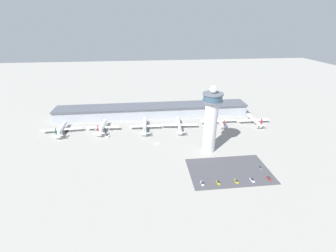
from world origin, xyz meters
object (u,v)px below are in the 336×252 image
airplane_gate_bravo (102,127)px  airplane_gate_delta (179,125)px  airplane_gate_foxtrot (254,120)px  car_red_hatchback (202,183)px  service_truck_baggage (67,131)px  car_silver_sedan (269,178)px  control_tower (211,120)px  car_black_suv (252,180)px  service_truck_fuel (224,125)px  airplane_gate_charlie (145,126)px  airplane_gate_echo (219,121)px  car_white_wagon (218,182)px  airplane_gate_alpha (61,129)px  car_navy_sedan (236,181)px  service_truck_catering (107,136)px  car_green_van (260,168)px

airplane_gate_bravo → airplane_gate_delta: 83.09m
airplane_gate_foxtrot → car_red_hatchback: (-85.22, -97.50, -3.81)m
airplane_gate_bravo → service_truck_baggage: airplane_gate_bravo is taller
car_silver_sedan → car_red_hatchback: bearing=-179.8°
control_tower → car_black_suv: size_ratio=12.64×
airplane_gate_bravo → service_truck_fuel: 134.86m
airplane_gate_foxtrot → service_truck_fuel: bearing=-175.9°
airplane_gate_charlie → airplane_gate_echo: airplane_gate_charlie is taller
control_tower → airplane_gate_charlie: bearing=138.8°
control_tower → airplane_gate_bravo: control_tower is taller
airplane_gate_echo → car_white_wagon: size_ratio=8.95×
airplane_gate_delta → car_red_hatchback: (2.40, -93.99, -3.74)m
service_truck_fuel → car_red_hatchback: 107.02m
airplane_gate_bravo → airplane_gate_alpha: bearing=-179.9°
control_tower → car_navy_sedan: bearing=-79.2°
car_black_suv → car_red_hatchback: (-37.87, 0.52, -0.06)m
airplane_gate_foxtrot → service_truck_catering: airplane_gate_foxtrot is taller
airplane_gate_bravo → airplane_gate_charlie: 45.48m
airplane_gate_alpha → car_red_hatchback: airplane_gate_alpha is taller
service_truck_baggage → car_white_wagon: (135.41, -100.16, -0.29)m
control_tower → service_truck_fuel: bearing=56.9°
airplane_gate_delta → car_silver_sedan: 108.07m
airplane_gate_charlie → car_white_wagon: bearing=-61.5°
airplane_gate_charlie → service_truck_catering: airplane_gate_charlie is taller
car_white_wagon → car_red_hatchback: car_white_wagon is taller
airplane_gate_bravo → car_green_van: airplane_gate_bravo is taller
car_navy_sedan → car_white_wagon: (-13.84, 0.10, 0.01)m
control_tower → car_silver_sedan: 64.17m
airplane_gate_alpha → airplane_gate_echo: 171.98m
service_truck_baggage → car_red_hatchback: 158.87m
car_green_van → car_silver_sedan: bearing=-89.2°
airplane_gate_foxtrot → car_white_wagon: airplane_gate_foxtrot is taller
service_truck_catering → service_truck_fuel: service_truck_fuel is taller
car_green_van → airplane_gate_foxtrot: bearing=67.8°
service_truck_catering → airplane_gate_echo: bearing=8.2°
control_tower → service_truck_baggage: bearing=158.8°
car_black_suv → service_truck_baggage: bearing=148.1°
service_truck_fuel → car_navy_sedan: 98.25m
airplane_gate_echo → service_truck_catering: size_ratio=6.47×
car_green_van → car_white_wagon: 41.53m
airplane_gate_alpha → airplane_gate_delta: airplane_gate_alpha is taller
control_tower → service_truck_catering: bearing=158.8°
airplane_gate_foxtrot → service_truck_catering: bearing=-174.9°
service_truck_baggage → car_black_suv: size_ratio=1.31×
control_tower → service_truck_fuel: (32.43, 49.66, -29.91)m
airplane_gate_alpha → airplane_gate_bravo: size_ratio=1.18×
airplane_gate_alpha → airplane_gate_bravo: (42.21, 0.09, 0.32)m
control_tower → airplane_gate_bravo: 117.60m
airplane_gate_delta → airplane_gate_foxtrot: airplane_gate_foxtrot is taller
airplane_gate_bravo → airplane_gate_foxtrot: airplane_gate_bravo is taller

